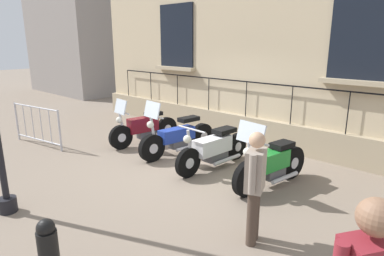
% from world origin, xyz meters
% --- Properties ---
extents(ground_plane, '(60.00, 60.00, 0.00)m').
position_xyz_m(ground_plane, '(0.00, 0.00, 0.00)').
color(ground_plane, gray).
extents(building_facade, '(0.82, 12.22, 6.94)m').
position_xyz_m(building_facade, '(-2.57, 0.00, 3.36)').
color(building_facade, '#C6B28E').
rests_on(building_facade, ground_plane).
extents(motorcycle_maroon, '(2.03, 0.66, 1.27)m').
position_xyz_m(motorcycle_maroon, '(-0.19, -1.86, 0.44)').
color(motorcycle_maroon, black).
rests_on(motorcycle_maroon, ground_plane).
extents(motorcycle_blue, '(2.18, 0.67, 1.37)m').
position_xyz_m(motorcycle_blue, '(-0.22, -0.61, 0.42)').
color(motorcycle_blue, black).
rests_on(motorcycle_blue, ground_plane).
extents(motorcycle_white, '(2.15, 0.74, 1.00)m').
position_xyz_m(motorcycle_white, '(-0.13, 0.57, 0.43)').
color(motorcycle_white, black).
rests_on(motorcycle_white, ground_plane).
extents(motorcycle_green, '(1.95, 0.73, 1.33)m').
position_xyz_m(motorcycle_green, '(-0.09, 1.96, 0.44)').
color(motorcycle_green, black).
rests_on(motorcycle_green, ground_plane).
extents(crowd_barrier, '(0.38, 1.88, 1.05)m').
position_xyz_m(crowd_barrier, '(1.75, -3.82, 0.56)').
color(crowd_barrier, '#B7B7BF').
rests_on(crowd_barrier, ground_plane).
extents(bollard, '(0.21, 0.21, 0.86)m').
position_xyz_m(bollard, '(3.89, 1.56, 0.43)').
color(bollard, black).
rests_on(bollard, ground_plane).
extents(pedestrian_walking, '(0.50, 0.34, 1.55)m').
position_xyz_m(pedestrian_walking, '(1.63, 2.68, 0.87)').
color(pedestrian_walking, '#47382D').
rests_on(pedestrian_walking, ground_plane).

